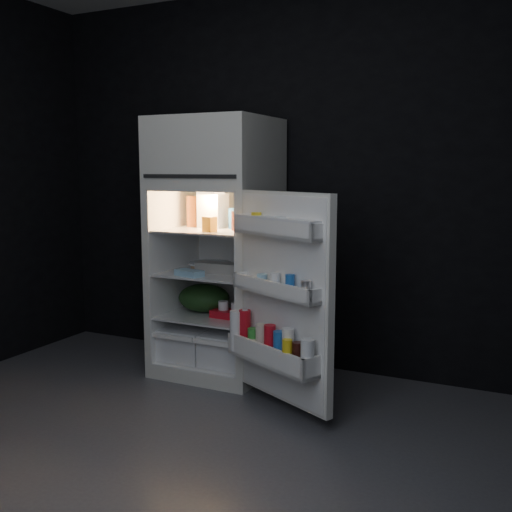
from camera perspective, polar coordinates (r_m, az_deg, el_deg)
The scene contains 17 objects.
floor at distance 3.17m, azimuth -8.72°, elevation -18.76°, with size 4.00×3.40×0.00m, color #515156.
wall_back at distance 4.33m, azimuth 3.73°, elevation 7.14°, with size 4.00×0.00×2.70m, color black.
refrigerator at distance 4.20m, azimuth -3.65°, elevation 1.70°, with size 0.76×0.71×1.78m.
fridge_door at distance 3.45m, azimuth 2.33°, elevation -4.46°, with size 0.73×0.49×1.22m.
milk_jug at distance 4.23m, azimuth -4.11°, elevation 4.34°, with size 0.17×0.17×0.24m, color white.
mayo_jar at distance 4.16m, azimuth -1.90°, elevation 3.59°, with size 0.11×0.11×0.14m, color #1F5AAD.
jam_jar at distance 4.04m, azimuth -1.63°, elevation 3.38°, with size 0.10×0.10×0.13m, color black.
amber_bottle at distance 4.31m, azimuth -6.07°, elevation 4.25°, with size 0.08×0.08×0.22m, color #C05C1E.
small_carton at distance 3.96m, azimuth -4.45°, elevation 3.05°, with size 0.08×0.06×0.10m, color orange.
egg_carton at distance 4.13m, azimuth -3.50°, elevation -1.14°, with size 0.32×0.12×0.07m, color gray.
pie at distance 4.28m, azimuth -4.39°, elevation -1.01°, with size 0.28×0.28×0.04m, color #A58057.
flat_package at distance 4.03m, azimuth -6.36°, elevation -1.62°, with size 0.20×0.10×0.04m, color #8ABAD6.
wrapped_pkg at distance 4.18m, azimuth -0.23°, elevation -1.13°, with size 0.13×0.11×0.05m, color beige.
produce_bag at distance 4.30m, azimuth -4.97°, elevation -3.99°, with size 0.38×0.32×0.20m, color #193815.
yogurt_tray at distance 4.12m, azimuth -2.39°, elevation -5.55°, with size 0.27×0.14×0.05m, color red.
small_can_red at distance 4.30m, azimuth -0.92°, elevation -4.67°, with size 0.07×0.07×0.09m, color red.
small_can_silver at distance 4.22m, azimuth 0.24°, elevation -4.93°, with size 0.06×0.06×0.09m, color silver.
Camera 1 is at (1.61, -2.32, 1.44)m, focal length 42.00 mm.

